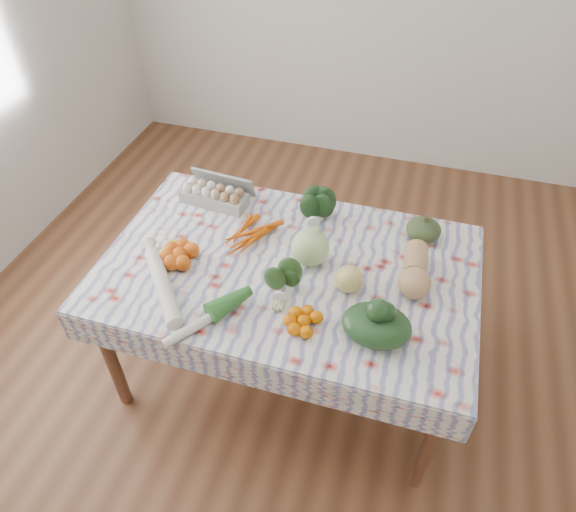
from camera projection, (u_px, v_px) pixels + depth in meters
The scene contains 16 objects.
ground at pixel (288, 365), 2.81m from camera, with size 4.50×4.50×0.00m, color brown.
dining_table at pixel (288, 279), 2.35m from camera, with size 1.60×1.00×0.75m.
tablecloth at pixel (288, 266), 2.29m from camera, with size 1.66×1.06×0.01m, color white.
egg_carton at pixel (214, 196), 2.59m from camera, with size 0.34×0.14×0.09m, color #999894.
carrot_bunch at pixel (250, 237), 2.40m from camera, with size 0.24×0.22×0.04m, color #CE4F05.
kale_bunch at pixel (313, 210), 2.46m from camera, with size 0.17×0.15×0.15m, color #183516.
kabocha_squash at pixel (424, 229), 2.39m from camera, with size 0.16×0.16×0.11m, color #3B4D28.
cabbage at pixel (310, 247), 2.25m from camera, with size 0.17×0.17×0.17m, color #B6DC88.
butternut_squash at pixel (416, 268), 2.18m from camera, with size 0.14×0.30×0.14m, color tan.
orange_cluster at pixel (180, 254), 2.29m from camera, with size 0.23×0.23×0.08m, color #E1590E.
broccoli at pixel (281, 286), 2.13m from camera, with size 0.14×0.14×0.10m, color #284C1F.
mandarin_cluster at pixel (304, 320), 2.02m from camera, with size 0.19×0.19×0.06m, color #E26A00.
grapefruit at pixel (349, 279), 2.14m from camera, with size 0.12×0.12×0.12m, color #D9C567.
spinach_bag at pixel (377, 325), 1.96m from camera, with size 0.27×0.22×0.12m, color #173317.
daikon at pixel (163, 286), 2.15m from camera, with size 0.07×0.07×0.47m, color silver.
leek at pixel (208, 319), 2.04m from camera, with size 0.04×0.04×0.40m, color silver.
Camera 1 is at (0.47, -1.57, 2.36)m, focal length 32.00 mm.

